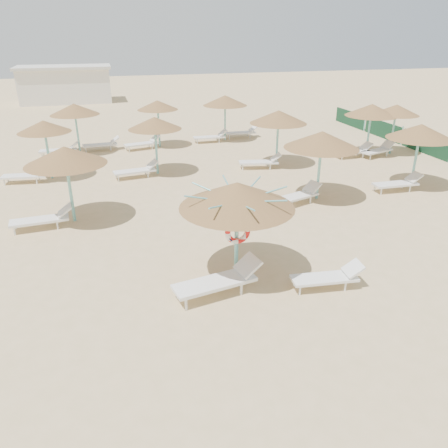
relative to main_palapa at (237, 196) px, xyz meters
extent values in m
plane|color=tan|center=(-0.17, -0.16, -2.35)|extent=(120.00, 120.00, 0.00)
cylinder|color=#6DBDBC|center=(0.00, 0.00, -1.22)|extent=(0.11, 0.11, 2.27)
cone|color=brown|center=(0.00, 0.00, 0.02)|extent=(3.03, 3.03, 0.68)
cylinder|color=#6DBDBC|center=(0.00, 0.00, -0.23)|extent=(0.20, 0.20, 0.12)
cylinder|color=#6DBDBC|center=(0.70, 0.00, -0.03)|extent=(1.37, 0.04, 0.35)
cylinder|color=#6DBDBC|center=(0.49, 0.49, -0.03)|extent=(1.00, 1.00, 0.35)
cylinder|color=#6DBDBC|center=(0.00, 0.70, -0.03)|extent=(0.04, 1.37, 0.35)
cylinder|color=#6DBDBC|center=(-0.49, 0.49, -0.03)|extent=(1.00, 1.00, 0.35)
cylinder|color=#6DBDBC|center=(-0.70, 0.00, -0.03)|extent=(1.37, 0.04, 0.35)
cylinder|color=#6DBDBC|center=(-0.49, -0.49, -0.03)|extent=(1.00, 1.00, 0.35)
cylinder|color=#6DBDBC|center=(0.00, -0.69, -0.03)|extent=(0.04, 1.37, 0.35)
cylinder|color=#6DBDBC|center=(0.49, -0.49, -0.03)|extent=(1.00, 1.00, 0.35)
torus|color=red|center=(0.00, -0.10, -0.98)|extent=(0.70, 0.15, 0.70)
cylinder|color=white|center=(-1.65, -1.27, -2.20)|extent=(0.07, 0.07, 0.32)
cylinder|color=white|center=(-1.76, -0.72, -2.20)|extent=(0.07, 0.07, 0.32)
cylinder|color=white|center=(-0.15, -0.97, -2.20)|extent=(0.07, 0.07, 0.32)
cylinder|color=white|center=(-0.26, -0.42, -2.20)|extent=(0.07, 0.07, 0.32)
cube|color=white|center=(-0.82, -0.82, -1.99)|extent=(2.24, 1.10, 0.09)
cube|color=white|center=(0.12, -0.63, -1.72)|extent=(0.67, 0.77, 0.41)
cylinder|color=white|center=(1.29, -1.41, -2.23)|extent=(0.05, 0.05, 0.26)
cylinder|color=white|center=(1.33, -0.95, -2.23)|extent=(0.05, 0.05, 0.26)
cylinder|color=white|center=(2.52, -1.53, -2.23)|extent=(0.05, 0.05, 0.26)
cylinder|color=white|center=(2.56, -1.07, -2.23)|extent=(0.05, 0.05, 0.26)
cube|color=white|center=(2.04, -1.25, -2.06)|extent=(1.79, 0.73, 0.07)
cube|color=white|center=(2.81, -1.32, -1.84)|extent=(0.49, 0.59, 0.33)
cylinder|color=#6DBDBC|center=(-4.48, 5.14, -1.20)|extent=(0.11, 0.11, 2.30)
cone|color=brown|center=(-4.48, 5.14, 0.04)|extent=(2.73, 2.73, 0.62)
cylinder|color=#6DBDBC|center=(-4.48, 5.14, -0.20)|extent=(0.20, 0.20, 0.12)
cylinder|color=white|center=(-6.36, 4.42, -2.21)|extent=(0.06, 0.06, 0.28)
cylinder|color=white|center=(-6.40, 4.91, -2.21)|extent=(0.06, 0.06, 0.28)
cylinder|color=white|center=(-5.01, 4.54, -2.21)|extent=(0.06, 0.06, 0.28)
cylinder|color=white|center=(-5.06, 5.04, -2.21)|extent=(0.06, 0.06, 0.28)
cube|color=white|center=(-5.58, 4.74, -2.03)|extent=(1.95, 0.79, 0.08)
cube|color=white|center=(-4.74, 4.81, -1.79)|extent=(0.54, 0.64, 0.36)
cylinder|color=#6DBDBC|center=(-5.67, 10.58, -1.20)|extent=(0.11, 0.11, 2.30)
cone|color=brown|center=(-5.67, 10.58, 0.02)|extent=(2.30, 2.30, 0.52)
cylinder|color=#6DBDBC|center=(-5.67, 10.58, -0.20)|extent=(0.20, 0.20, 0.12)
cylinder|color=white|center=(-7.60, 10.02, -2.21)|extent=(0.06, 0.06, 0.28)
cylinder|color=white|center=(-7.54, 10.52, -2.21)|extent=(0.06, 0.06, 0.28)
cylinder|color=white|center=(-6.26, 9.87, -2.21)|extent=(0.06, 0.06, 0.28)
cylinder|color=white|center=(-6.20, 10.36, -2.21)|extent=(0.06, 0.06, 0.28)
cube|color=white|center=(-6.77, 10.18, -2.03)|extent=(1.96, 0.83, 0.08)
cube|color=white|center=(-5.93, 10.08, -1.79)|extent=(0.55, 0.65, 0.36)
cylinder|color=#6DBDBC|center=(-4.55, 14.93, -1.20)|extent=(0.11, 0.11, 2.30)
cone|color=brown|center=(-4.55, 14.93, 0.03)|extent=(2.59, 2.59, 0.58)
cylinder|color=#6DBDBC|center=(-4.55, 14.93, -0.20)|extent=(0.20, 0.20, 0.12)
cylinder|color=white|center=(-6.47, 14.33, -2.21)|extent=(0.06, 0.06, 0.28)
cylinder|color=white|center=(-6.44, 14.83, -2.21)|extent=(0.06, 0.06, 0.28)
cylinder|color=white|center=(-5.12, 14.25, -2.21)|extent=(0.06, 0.06, 0.28)
cylinder|color=white|center=(-5.09, 14.75, -2.21)|extent=(0.06, 0.06, 0.28)
cube|color=white|center=(-5.65, 14.53, -2.03)|extent=(1.93, 0.73, 0.08)
cube|color=white|center=(-4.81, 14.48, -1.79)|extent=(0.52, 0.63, 0.36)
cylinder|color=white|center=(-4.24, 14.94, -2.21)|extent=(0.06, 0.06, 0.28)
cylinder|color=white|center=(-4.27, 15.44, -2.21)|extent=(0.06, 0.06, 0.28)
cylinder|color=white|center=(-2.89, 15.02, -2.21)|extent=(0.06, 0.06, 0.28)
cylinder|color=white|center=(-2.92, 15.52, -2.21)|extent=(0.06, 0.06, 0.28)
cube|color=white|center=(-3.45, 15.23, -2.03)|extent=(1.93, 0.73, 0.08)
cube|color=white|center=(-2.61, 15.28, -1.79)|extent=(0.52, 0.63, 0.36)
cylinder|color=#6DBDBC|center=(-0.88, 10.02, -1.20)|extent=(0.11, 0.11, 2.30)
cone|color=brown|center=(-0.88, 10.02, 0.03)|extent=(2.44, 2.44, 0.55)
cylinder|color=#6DBDBC|center=(-0.88, 10.02, -0.20)|extent=(0.20, 0.20, 0.12)
cylinder|color=white|center=(-2.74, 9.26, -2.21)|extent=(0.06, 0.06, 0.28)
cylinder|color=white|center=(-2.81, 9.76, -2.21)|extent=(0.06, 0.06, 0.28)
cylinder|color=white|center=(-1.40, 9.45, -2.21)|extent=(0.06, 0.06, 0.28)
cylinder|color=white|center=(-1.47, 9.94, -2.21)|extent=(0.06, 0.06, 0.28)
cube|color=white|center=(-1.98, 9.62, -2.03)|extent=(1.97, 0.88, 0.08)
cube|color=white|center=(-1.14, 9.74, -1.79)|extent=(0.56, 0.66, 0.36)
cylinder|color=#6DBDBC|center=(-0.08, 15.24, -1.20)|extent=(0.11, 0.11, 2.30)
cone|color=brown|center=(-0.08, 15.24, 0.02)|extent=(2.31, 2.31, 0.52)
cylinder|color=#6DBDBC|center=(-0.08, 15.24, -0.20)|extent=(0.20, 0.20, 0.12)
cylinder|color=white|center=(-1.90, 14.40, -2.21)|extent=(0.06, 0.06, 0.28)
cylinder|color=white|center=(-2.02, 14.89, -2.21)|extent=(0.06, 0.06, 0.28)
cylinder|color=white|center=(-0.59, 14.73, -2.21)|extent=(0.06, 0.06, 0.28)
cylinder|color=white|center=(-0.71, 15.21, -2.21)|extent=(0.06, 0.06, 0.28)
cube|color=white|center=(-1.18, 14.84, -2.03)|extent=(1.99, 1.06, 0.08)
cube|color=white|center=(-0.36, 15.04, -1.79)|extent=(0.62, 0.70, 0.36)
cylinder|color=#6DBDBC|center=(4.90, 4.95, -1.20)|extent=(0.11, 0.11, 2.30)
cone|color=brown|center=(4.90, 4.95, 0.04)|extent=(2.90, 2.90, 0.65)
cylinder|color=#6DBDBC|center=(4.90, 4.95, -0.20)|extent=(0.20, 0.20, 0.12)
cylinder|color=white|center=(3.13, 4.05, -2.21)|extent=(0.06, 0.06, 0.28)
cylinder|color=white|center=(2.96, 4.52, -2.21)|extent=(0.06, 0.06, 0.28)
cylinder|color=white|center=(4.40, 4.49, -2.21)|extent=(0.06, 0.06, 0.28)
cylinder|color=white|center=(4.24, 4.97, -2.21)|extent=(0.06, 0.06, 0.28)
cube|color=white|center=(3.80, 4.55, -2.03)|extent=(2.00, 1.21, 0.08)
cube|color=white|center=(4.60, 4.83, -1.79)|extent=(0.66, 0.73, 0.36)
cylinder|color=#6DBDBC|center=(5.11, 9.92, -1.20)|extent=(0.11, 0.11, 2.30)
cone|color=brown|center=(5.11, 9.92, 0.04)|extent=(2.79, 2.79, 0.63)
cylinder|color=#6DBDBC|center=(5.11, 9.92, -0.20)|extent=(0.20, 0.20, 0.12)
cylinder|color=white|center=(3.18, 9.43, -2.21)|extent=(0.06, 0.06, 0.28)
cylinder|color=white|center=(3.27, 9.92, -2.21)|extent=(0.06, 0.06, 0.28)
cylinder|color=white|center=(4.50, 9.17, -2.21)|extent=(0.06, 0.06, 0.28)
cylinder|color=white|center=(4.60, 9.66, -2.21)|extent=(0.06, 0.06, 0.28)
cube|color=white|center=(4.01, 9.52, -2.03)|extent=(1.98, 0.97, 0.08)
cube|color=white|center=(4.84, 9.36, -1.79)|extent=(0.59, 0.68, 0.36)
cylinder|color=#6DBDBC|center=(4.06, 15.88, -1.20)|extent=(0.11, 0.11, 2.30)
cone|color=brown|center=(4.06, 15.88, 0.04)|extent=(2.66, 2.66, 0.60)
cylinder|color=#6DBDBC|center=(4.06, 15.88, -0.20)|extent=(0.20, 0.20, 0.12)
cylinder|color=white|center=(2.15, 15.23, -2.21)|extent=(0.06, 0.06, 0.28)
cylinder|color=white|center=(2.16, 15.73, -2.21)|extent=(0.06, 0.06, 0.28)
cylinder|color=white|center=(3.50, 15.23, -2.21)|extent=(0.06, 0.06, 0.28)
cylinder|color=white|center=(3.51, 15.73, -2.21)|extent=(0.06, 0.06, 0.28)
cube|color=white|center=(2.96, 15.48, -2.03)|extent=(1.90, 0.62, 0.08)
cube|color=white|center=(3.81, 15.47, -1.79)|extent=(0.49, 0.60, 0.36)
cylinder|color=white|center=(4.36, 15.92, -2.21)|extent=(0.06, 0.06, 0.28)
cylinder|color=white|center=(4.35, 16.42, -2.21)|extent=(0.06, 0.06, 0.28)
cylinder|color=white|center=(5.71, 15.93, -2.21)|extent=(0.06, 0.06, 0.28)
cylinder|color=white|center=(5.70, 16.43, -2.21)|extent=(0.06, 0.06, 0.28)
cube|color=white|center=(5.16, 16.18, -2.03)|extent=(1.90, 0.62, 0.08)
cube|color=white|center=(6.01, 16.18, -1.79)|extent=(0.49, 0.60, 0.36)
cylinder|color=#6DBDBC|center=(9.57, 5.25, -1.20)|extent=(0.11, 0.11, 2.30)
cone|color=brown|center=(9.57, 5.25, 0.04)|extent=(2.72, 2.72, 0.61)
cylinder|color=#6DBDBC|center=(9.57, 5.25, -0.20)|extent=(0.20, 0.20, 0.12)
cylinder|color=white|center=(7.66, 4.62, -2.21)|extent=(0.06, 0.06, 0.28)
cylinder|color=white|center=(7.67, 5.12, -2.21)|extent=(0.06, 0.06, 0.28)
cylinder|color=white|center=(9.01, 4.59, -2.21)|extent=(0.06, 0.06, 0.28)
cylinder|color=white|center=(9.02, 5.09, -2.21)|extent=(0.06, 0.06, 0.28)
cube|color=white|center=(8.47, 4.85, -2.03)|extent=(1.91, 0.66, 0.08)
cube|color=white|center=(9.31, 4.84, -1.79)|extent=(0.50, 0.61, 0.36)
cylinder|color=#6DBDBC|center=(10.61, 10.50, -1.20)|extent=(0.11, 0.11, 2.30)
cone|color=brown|center=(10.61, 10.50, 0.04)|extent=(2.75, 2.75, 0.62)
cylinder|color=#6DBDBC|center=(10.61, 10.50, -0.20)|extent=(0.20, 0.20, 0.12)
cylinder|color=white|center=(8.73, 9.79, -2.21)|extent=(0.06, 0.06, 0.28)
cylinder|color=white|center=(8.69, 10.29, -2.21)|extent=(0.06, 0.06, 0.28)
cylinder|color=white|center=(10.08, 9.90, -2.21)|extent=(0.06, 0.06, 0.28)
cylinder|color=white|center=(10.04, 10.40, -2.21)|extent=(0.06, 0.06, 0.28)
cube|color=white|center=(9.51, 10.10, -2.03)|extent=(1.94, 0.78, 0.08)
cube|color=white|center=(10.36, 10.17, -1.79)|extent=(0.53, 0.64, 0.36)
cylinder|color=#6DBDBC|center=(11.96, 10.30, -1.20)|extent=(0.11, 0.11, 2.30)
cone|color=brown|center=(11.96, 10.30, 0.03)|extent=(2.40, 2.40, 0.54)
cylinder|color=#6DBDBC|center=(11.96, 10.30, -0.20)|extent=(0.20, 0.20, 0.12)
cylinder|color=white|center=(10.18, 9.41, -2.21)|extent=(0.06, 0.06, 0.28)
cylinder|color=white|center=(10.02, 9.88, -2.21)|extent=(0.06, 0.06, 0.28)
cylinder|color=white|center=(11.46, 9.83, -2.21)|extent=(0.06, 0.06, 0.28)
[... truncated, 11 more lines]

